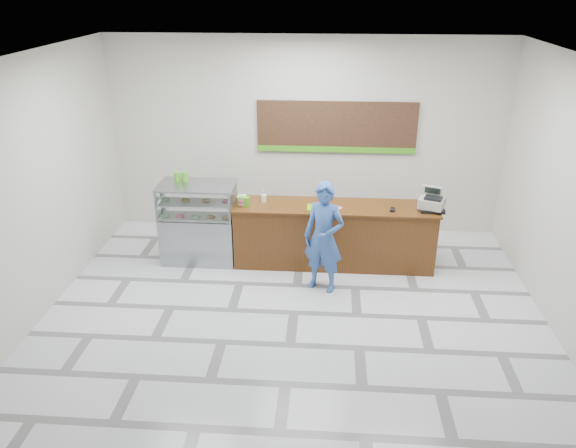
# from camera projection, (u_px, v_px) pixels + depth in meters

# --- Properties ---
(floor) EXTENTS (7.00, 7.00, 0.00)m
(floor) POSITION_uv_depth(u_px,v_px,m) (294.00, 313.00, 7.96)
(floor) COLOR silver
(floor) RESTS_ON ground
(back_wall) EXTENTS (7.00, 0.00, 7.00)m
(back_wall) POSITION_uv_depth(u_px,v_px,m) (305.00, 137.00, 9.98)
(back_wall) COLOR beige
(back_wall) RESTS_ON floor
(ceiling) EXTENTS (7.00, 7.00, 0.00)m
(ceiling) POSITION_uv_depth(u_px,v_px,m) (295.00, 58.00, 6.54)
(ceiling) COLOR silver
(ceiling) RESTS_ON back_wall
(sales_counter) EXTENTS (3.26, 0.76, 1.03)m
(sales_counter) POSITION_uv_depth(u_px,v_px,m) (334.00, 235.00, 9.12)
(sales_counter) COLOR #552C11
(sales_counter) RESTS_ON floor
(display_case) EXTENTS (1.22, 0.72, 1.33)m
(display_case) POSITION_uv_depth(u_px,v_px,m) (199.00, 222.00, 9.21)
(display_case) COLOR gray
(display_case) RESTS_ON floor
(menu_board) EXTENTS (2.80, 0.06, 0.90)m
(menu_board) POSITION_uv_depth(u_px,v_px,m) (337.00, 128.00, 9.83)
(menu_board) COLOR black
(menu_board) RESTS_ON back_wall
(cash_register) EXTENTS (0.49, 0.50, 0.35)m
(cash_register) POSITION_uv_depth(u_px,v_px,m) (432.00, 202.00, 8.71)
(cash_register) COLOR black
(cash_register) RESTS_ON sales_counter
(card_terminal) EXTENTS (0.10, 0.15, 0.04)m
(card_terminal) POSITION_uv_depth(u_px,v_px,m) (393.00, 210.00, 8.71)
(card_terminal) COLOR black
(card_terminal) RESTS_ON sales_counter
(serving_tray) EXTENTS (0.36, 0.26, 0.02)m
(serving_tray) POSITION_uv_depth(u_px,v_px,m) (319.00, 208.00, 8.81)
(serving_tray) COLOR #5DCE00
(serving_tray) RESTS_ON sales_counter
(napkin_box) EXTENTS (0.13, 0.13, 0.11)m
(napkin_box) POSITION_uv_depth(u_px,v_px,m) (242.00, 199.00, 9.02)
(napkin_box) COLOR white
(napkin_box) RESTS_ON sales_counter
(straw_cup) EXTENTS (0.08, 0.08, 0.13)m
(straw_cup) POSITION_uv_depth(u_px,v_px,m) (264.00, 198.00, 9.04)
(straw_cup) COLOR silver
(straw_cup) RESTS_ON sales_counter
(promo_box) EXTENTS (0.19, 0.14, 0.15)m
(promo_box) POSITION_uv_depth(u_px,v_px,m) (244.00, 201.00, 8.88)
(promo_box) COLOR #419B19
(promo_box) RESTS_ON sales_counter
(donut_decal) EXTENTS (0.15, 0.15, 0.00)m
(donut_decal) POSITION_uv_depth(u_px,v_px,m) (338.00, 208.00, 8.83)
(donut_decal) COLOR #DA5175
(donut_decal) RESTS_ON sales_counter
(green_cup_left) EXTENTS (0.09, 0.09, 0.15)m
(green_cup_left) POSITION_uv_depth(u_px,v_px,m) (177.00, 177.00, 9.06)
(green_cup_left) COLOR #419B19
(green_cup_left) RESTS_ON display_case
(green_cup_right) EXTENTS (0.10, 0.10, 0.15)m
(green_cup_right) POSITION_uv_depth(u_px,v_px,m) (185.00, 176.00, 9.07)
(green_cup_right) COLOR #419B19
(green_cup_right) RESTS_ON display_case
(customer) EXTENTS (0.73, 0.61, 1.70)m
(customer) POSITION_uv_depth(u_px,v_px,m) (324.00, 237.00, 8.25)
(customer) COLOR #31579F
(customer) RESTS_ON floor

